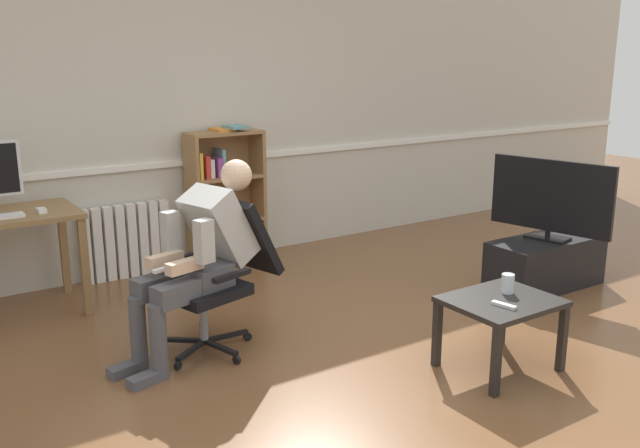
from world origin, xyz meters
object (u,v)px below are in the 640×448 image
Objects in this scene: tv_screen at (551,198)px; office_chair at (222,267)px; person_seated at (199,255)px; tv_stand at (545,263)px; coffee_table at (501,309)px; bookshelf at (221,200)px; drinking_glass at (508,283)px; computer_mouse at (41,210)px; spare_remote at (504,305)px; radiator at (126,241)px.

office_chair is at bearing 67.26° from tv_screen.
person_seated is 2.88m from tv_stand.
person_seated is 1.90× the size of coffee_table.
bookshelf is 2.85m from drinking_glass.
computer_mouse reaches higher than spare_remote.
coffee_table is (1.28, -2.94, 0.06)m from radiator.
tv_screen reaches higher than spare_remote.
drinking_glass is (1.39, -2.89, 0.19)m from radiator.
radiator is (0.75, 0.51, -0.46)m from computer_mouse.
drinking_glass is at bearing -48.07° from computer_mouse.
radiator is 1.18× the size of coffee_table.
tv_stand is (1.87, -2.04, -0.38)m from bookshelf.
radiator reaches higher than coffee_table.
person_seated is (0.64, -1.22, -0.13)m from computer_mouse.
coffee_table is at bearing -50.17° from computer_mouse.
radiator reaches higher than tv_stand.
office_chair is (-0.77, -1.59, -0.07)m from bookshelf.
office_chair is at bearing 118.67° from spare_remote.
office_chair is at bearing 90.00° from person_seated.
computer_mouse is 3.21m from drinking_glass.
bookshelf is 1.89m from person_seated.
bookshelf is 1.96× the size of coffee_table.
spare_remote is at bearing 107.59° from tv_screen.
coffee_table is 5.34× the size of drinking_glass.
radiator is at bearing 161.47° from person_seated.
radiator is at bearing 113.52° from coffee_table.
computer_mouse reaches higher than radiator.
radiator reaches higher than spare_remote.
drinking_glass is at bearing -78.89° from bookshelf.
coffee_table is (1.21, -1.26, -0.14)m from office_chair.
radiator is at bearing 38.70° from tv_screen.
tv_screen is at bearing 29.60° from drinking_glass.
office_chair reaches higher than computer_mouse.
computer_mouse is 0.67× the size of spare_remote.
tv_screen is at bearing -38.23° from radiator.
drinking_glass is (2.14, -2.38, -0.27)m from computer_mouse.
coffee_table is (0.44, -2.85, -0.21)m from bookshelf.
office_chair is at bearing -55.20° from computer_mouse.
person_seated reaches higher than office_chair.
spare_remote is (1.30, -1.30, -0.19)m from person_seated.
tv_screen is 6.49× the size of spare_remote.
office_chair reaches higher than radiator.
bookshelf reaches higher than radiator.
person_seated is 10.17× the size of drinking_glass.
computer_mouse is 0.85× the size of drinking_glass.
drinking_glass is at bearing -150.38° from tv_stand.
tv_screen is at bearing 13.07° from tv_stand.
drinking_glass reaches higher than coffee_table.
spare_remote is at bearing -149.33° from tv_stand.
person_seated is 2.85m from tv_screen.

